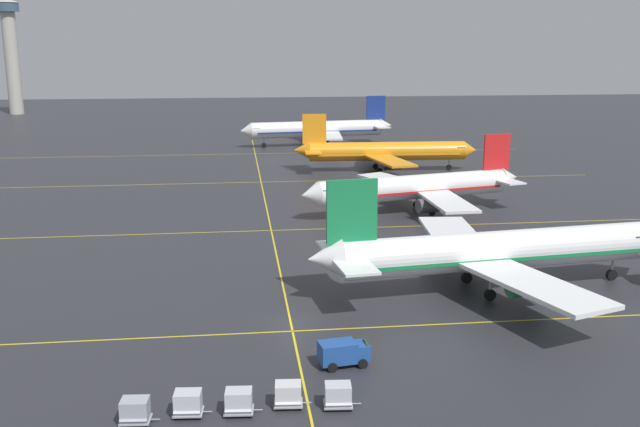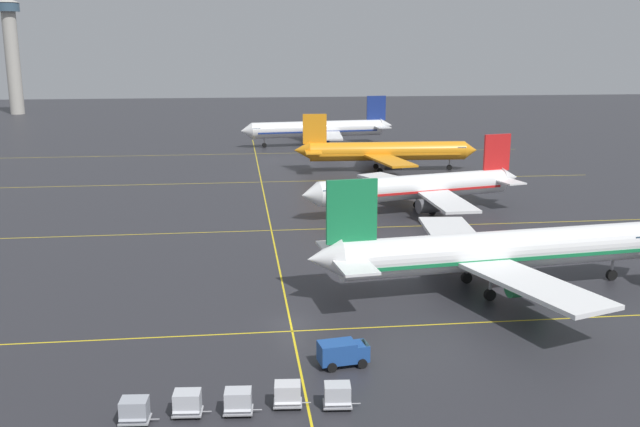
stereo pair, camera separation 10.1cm
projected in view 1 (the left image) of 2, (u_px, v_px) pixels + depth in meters
ground_plane at (291, 323)px, 68.19m from camera, size 600.00×600.00×0.00m
airliner_front_gate at (493, 251)px, 76.33m from camera, size 41.47×35.53×12.89m
airliner_second_row at (417, 187)px, 112.38m from camera, size 37.62×32.00×11.81m
airliner_third_row at (385, 152)px, 149.31m from camera, size 38.74×33.44×12.06m
airliner_far_left_stand at (319, 129)px, 186.80m from camera, size 40.94×35.05×12.73m
taxiway_markings at (265, 203)px, 120.12m from camera, size 132.18×163.54×0.01m
service_truck_red_van at (344, 352)px, 58.95m from camera, size 4.35×2.67×2.10m
baggage_cart_row_leftmost at (135, 411)px, 49.84m from camera, size 2.81×1.83×1.86m
baggage_cart_row_second at (188, 403)px, 50.90m from camera, size 2.81×1.83×1.86m
baggage_cart_row_middle at (239, 402)px, 51.13m from camera, size 2.81×1.83×1.86m
baggage_cart_row_fourth at (288, 394)px, 52.17m from camera, size 2.81×1.83×1.86m
baggage_cart_row_fifth at (338, 395)px, 52.04m from camera, size 2.81×1.83×1.86m
control_tower at (11, 48)px, 267.51m from camera, size 8.82×8.82×42.80m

